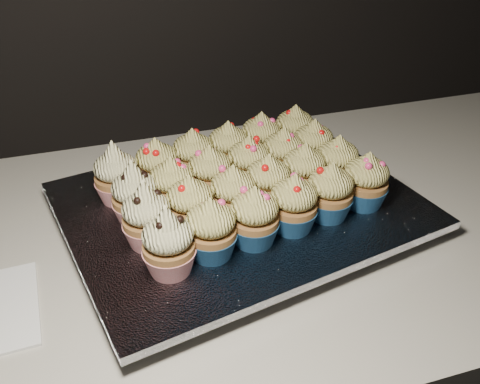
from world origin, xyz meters
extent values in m
cube|color=beige|center=(0.00, 1.70, 0.88)|extent=(2.44, 0.64, 0.04)
cube|color=black|center=(-0.09, 1.70, 0.91)|extent=(0.50, 0.42, 0.02)
cube|color=silver|center=(-0.09, 1.70, 0.93)|extent=(0.54, 0.46, 0.01)
cone|color=red|center=(-0.21, 1.59, 0.95)|extent=(0.06, 0.06, 0.03)
ellipsoid|color=#F0E9A8|center=(-0.21, 1.59, 0.99)|extent=(0.06, 0.06, 0.04)
cone|color=#F0E9A8|center=(-0.21, 1.59, 1.02)|extent=(0.03, 0.03, 0.03)
cone|color=navy|center=(-0.16, 1.60, 0.95)|extent=(0.06, 0.06, 0.03)
ellipsoid|color=#DACD6E|center=(-0.16, 1.60, 0.99)|extent=(0.06, 0.06, 0.04)
cone|color=#DACD6E|center=(-0.16, 1.60, 1.01)|extent=(0.03, 0.03, 0.02)
cone|color=navy|center=(-0.10, 1.61, 0.95)|extent=(0.06, 0.06, 0.03)
ellipsoid|color=#DACD6E|center=(-0.10, 1.61, 0.99)|extent=(0.06, 0.06, 0.04)
cone|color=#DACD6E|center=(-0.10, 1.61, 1.01)|extent=(0.03, 0.03, 0.02)
cone|color=navy|center=(-0.04, 1.62, 0.95)|extent=(0.06, 0.06, 0.03)
ellipsoid|color=#DACD6E|center=(-0.04, 1.62, 0.99)|extent=(0.06, 0.06, 0.04)
cone|color=#DACD6E|center=(-0.04, 1.62, 1.01)|extent=(0.03, 0.03, 0.02)
cone|color=navy|center=(0.01, 1.63, 0.95)|extent=(0.06, 0.06, 0.03)
ellipsoid|color=#DACD6E|center=(0.01, 1.63, 0.99)|extent=(0.06, 0.06, 0.04)
cone|color=#DACD6E|center=(0.01, 1.63, 1.01)|extent=(0.03, 0.03, 0.02)
cone|color=navy|center=(0.07, 1.64, 0.95)|extent=(0.06, 0.06, 0.03)
ellipsoid|color=#DACD6E|center=(0.07, 1.64, 0.99)|extent=(0.06, 0.06, 0.04)
cone|color=#DACD6E|center=(0.07, 1.64, 1.01)|extent=(0.03, 0.03, 0.02)
cone|color=red|center=(-0.23, 1.65, 0.95)|extent=(0.06, 0.06, 0.03)
ellipsoid|color=#F0E9A8|center=(-0.23, 1.65, 0.99)|extent=(0.06, 0.06, 0.04)
cone|color=#F0E9A8|center=(-0.23, 1.65, 1.02)|extent=(0.03, 0.03, 0.03)
cone|color=navy|center=(-0.17, 1.66, 0.95)|extent=(0.06, 0.06, 0.03)
ellipsoid|color=#DACD6E|center=(-0.17, 1.66, 0.99)|extent=(0.06, 0.06, 0.04)
cone|color=#DACD6E|center=(-0.17, 1.66, 1.01)|extent=(0.03, 0.03, 0.02)
cone|color=navy|center=(-0.11, 1.67, 0.95)|extent=(0.06, 0.06, 0.03)
ellipsoid|color=#DACD6E|center=(-0.11, 1.67, 0.99)|extent=(0.06, 0.06, 0.04)
cone|color=#DACD6E|center=(-0.11, 1.67, 1.01)|extent=(0.03, 0.03, 0.02)
cone|color=navy|center=(-0.06, 1.68, 0.95)|extent=(0.06, 0.06, 0.03)
ellipsoid|color=#DACD6E|center=(-0.06, 1.68, 0.99)|extent=(0.06, 0.06, 0.04)
cone|color=#DACD6E|center=(-0.06, 1.68, 1.01)|extent=(0.03, 0.03, 0.02)
cone|color=navy|center=(0.00, 1.69, 0.95)|extent=(0.06, 0.06, 0.03)
ellipsoid|color=#DACD6E|center=(0.00, 1.69, 0.99)|extent=(0.06, 0.06, 0.04)
cone|color=#DACD6E|center=(0.00, 1.69, 1.01)|extent=(0.03, 0.03, 0.02)
cone|color=navy|center=(0.06, 1.70, 0.95)|extent=(0.06, 0.06, 0.03)
ellipsoid|color=#DACD6E|center=(0.06, 1.70, 0.99)|extent=(0.06, 0.06, 0.04)
cone|color=#DACD6E|center=(0.06, 1.70, 1.01)|extent=(0.03, 0.03, 0.02)
cone|color=red|center=(-0.23, 1.70, 0.95)|extent=(0.06, 0.06, 0.03)
ellipsoid|color=#F0E9A8|center=(-0.23, 1.70, 0.99)|extent=(0.06, 0.06, 0.04)
cone|color=#F0E9A8|center=(-0.23, 1.70, 1.02)|extent=(0.03, 0.03, 0.03)
cone|color=navy|center=(-0.18, 1.71, 0.95)|extent=(0.06, 0.06, 0.03)
ellipsoid|color=#DACD6E|center=(-0.18, 1.71, 0.99)|extent=(0.06, 0.06, 0.04)
cone|color=#DACD6E|center=(-0.18, 1.71, 1.01)|extent=(0.03, 0.03, 0.02)
cone|color=navy|center=(-0.13, 1.73, 0.95)|extent=(0.06, 0.06, 0.03)
ellipsoid|color=#DACD6E|center=(-0.13, 1.73, 0.99)|extent=(0.06, 0.06, 0.04)
cone|color=#DACD6E|center=(-0.13, 1.73, 1.01)|extent=(0.03, 0.03, 0.02)
cone|color=navy|center=(-0.07, 1.74, 0.95)|extent=(0.06, 0.06, 0.03)
ellipsoid|color=#DACD6E|center=(-0.07, 1.74, 0.99)|extent=(0.06, 0.06, 0.04)
cone|color=#DACD6E|center=(-0.07, 1.74, 1.01)|extent=(0.03, 0.03, 0.02)
cone|color=navy|center=(-0.01, 1.75, 0.95)|extent=(0.06, 0.06, 0.03)
ellipsoid|color=#DACD6E|center=(-0.01, 1.75, 0.99)|extent=(0.06, 0.06, 0.04)
cone|color=#DACD6E|center=(-0.01, 1.75, 1.01)|extent=(0.03, 0.03, 0.02)
cone|color=navy|center=(0.05, 1.76, 0.95)|extent=(0.06, 0.06, 0.03)
ellipsoid|color=#DACD6E|center=(0.05, 1.76, 0.99)|extent=(0.06, 0.06, 0.04)
cone|color=#DACD6E|center=(0.05, 1.76, 1.01)|extent=(0.03, 0.03, 0.02)
cone|color=red|center=(-0.25, 1.76, 0.95)|extent=(0.06, 0.06, 0.03)
ellipsoid|color=#F0E9A8|center=(-0.25, 1.76, 0.99)|extent=(0.06, 0.06, 0.04)
cone|color=#F0E9A8|center=(-0.25, 1.76, 1.02)|extent=(0.03, 0.03, 0.03)
cone|color=navy|center=(-0.19, 1.77, 0.95)|extent=(0.06, 0.06, 0.03)
ellipsoid|color=#DACD6E|center=(-0.19, 1.77, 0.99)|extent=(0.06, 0.06, 0.04)
cone|color=#DACD6E|center=(-0.19, 1.77, 1.01)|extent=(0.03, 0.03, 0.02)
cone|color=navy|center=(-0.14, 1.78, 0.95)|extent=(0.06, 0.06, 0.03)
ellipsoid|color=#DACD6E|center=(-0.14, 1.78, 0.99)|extent=(0.06, 0.06, 0.04)
cone|color=#DACD6E|center=(-0.14, 1.78, 1.01)|extent=(0.03, 0.03, 0.02)
cone|color=navy|center=(-0.08, 1.79, 0.95)|extent=(0.06, 0.06, 0.03)
ellipsoid|color=#DACD6E|center=(-0.08, 1.79, 0.99)|extent=(0.06, 0.06, 0.04)
cone|color=#DACD6E|center=(-0.08, 1.79, 1.01)|extent=(0.03, 0.03, 0.02)
cone|color=navy|center=(-0.02, 1.81, 0.95)|extent=(0.06, 0.06, 0.03)
ellipsoid|color=#DACD6E|center=(-0.02, 1.81, 0.99)|extent=(0.06, 0.06, 0.04)
cone|color=#DACD6E|center=(-0.02, 1.81, 1.01)|extent=(0.03, 0.03, 0.02)
cone|color=navy|center=(0.04, 1.82, 0.95)|extent=(0.06, 0.06, 0.03)
ellipsoid|color=#DACD6E|center=(0.04, 1.82, 0.99)|extent=(0.06, 0.06, 0.04)
cone|color=#DACD6E|center=(0.04, 1.82, 1.01)|extent=(0.03, 0.03, 0.02)
camera|label=1|loc=(-0.28, 1.10, 1.36)|focal=40.00mm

